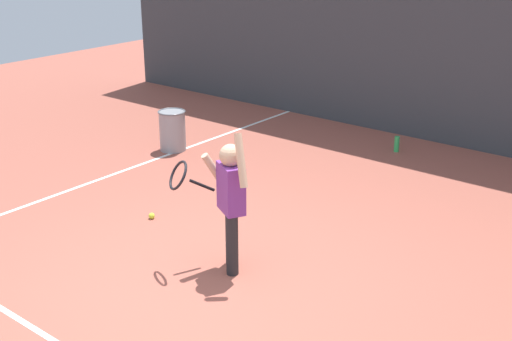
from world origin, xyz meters
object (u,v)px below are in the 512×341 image
water_bottle (397,144)px  tennis_ball_2 (152,216)px  ball_hopper (172,130)px  tennis_player (229,196)px

water_bottle → tennis_ball_2: (-1.02, -3.64, -0.08)m
water_bottle → tennis_ball_2: water_bottle is taller
ball_hopper → tennis_ball_2: 2.30m
tennis_player → ball_hopper: bearing=172.8°
tennis_player → tennis_ball_2: (-1.36, 0.29, -0.69)m
tennis_player → water_bottle: 3.99m
tennis_ball_2 → ball_hopper: bearing=129.5°
ball_hopper → water_bottle: 3.11m
tennis_player → water_bottle: (-0.35, 3.93, -0.62)m
tennis_player → tennis_ball_2: 1.56m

